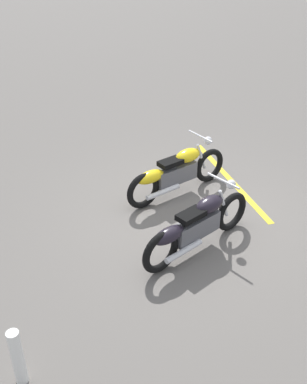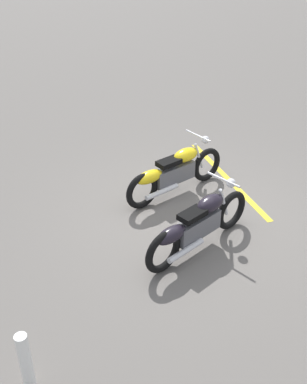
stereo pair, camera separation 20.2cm
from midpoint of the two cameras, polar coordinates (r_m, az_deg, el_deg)
ground_plane at (r=8.13m, az=5.66°, el=-2.99°), size 60.00×60.00×0.00m
motorcycle_bright_foreground at (r=8.49m, az=3.39°, el=2.39°), size 2.17×0.86×1.04m
motorcycle_dark_foreground at (r=7.12m, az=6.01°, el=-4.05°), size 2.11×0.95×1.04m
bollard_post at (r=5.56m, az=-15.11°, el=-18.84°), size 0.14×0.14×0.77m
parking_stripe_near at (r=9.33m, az=9.86°, el=1.56°), size 0.24×3.20×0.01m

